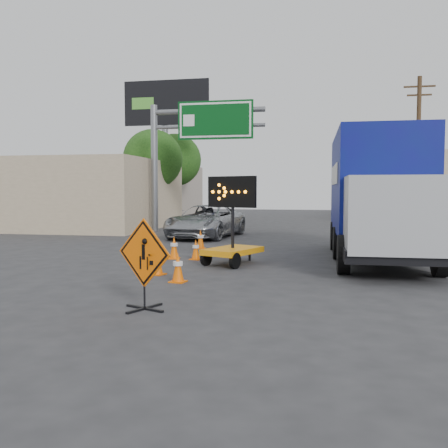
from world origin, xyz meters
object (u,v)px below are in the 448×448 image
(construction_sign, at_px, (144,262))
(arrow_board, at_px, (233,245))
(box_truck, at_px, (378,203))
(pickup_truck, at_px, (206,221))

(construction_sign, xyz_separation_m, arrow_board, (0.60, 5.93, -0.31))
(arrow_board, xyz_separation_m, box_truck, (4.38, 1.84, 1.25))
(construction_sign, distance_m, box_truck, 9.28)
(construction_sign, height_order, box_truck, box_truck)
(box_truck, bearing_deg, arrow_board, -158.34)
(pickup_truck, distance_m, box_truck, 9.77)
(construction_sign, distance_m, arrow_board, 5.97)
(construction_sign, xyz_separation_m, pickup_truck, (-2.22, 14.28, -0.14))
(pickup_truck, relative_size, box_truck, 0.64)
(pickup_truck, bearing_deg, box_truck, -34.79)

